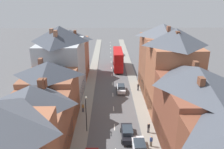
# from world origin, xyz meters

# --- Properties ---
(pavement_left) EXTENTS (2.20, 104.00, 0.14)m
(pavement_left) POSITION_xyz_m (-5.10, 38.00, 0.07)
(pavement_left) COLOR gray
(pavement_left) RESTS_ON ground
(pavement_right) EXTENTS (2.20, 104.00, 0.14)m
(pavement_right) POSITION_xyz_m (5.10, 38.00, 0.07)
(pavement_right) COLOR gray
(pavement_right) RESTS_ON ground
(centre_line_dashes) EXTENTS (0.14, 97.80, 0.01)m
(centre_line_dashes) POSITION_xyz_m (0.00, 36.00, 0.01)
(centre_line_dashes) COLOR silver
(centre_line_dashes) RESTS_ON ground
(terrace_row_left) EXTENTS (8.00, 58.84, 14.24)m
(terrace_row_left) POSITION_xyz_m (-10.18, 18.62, 5.83)
(terrace_row_left) COLOR beige
(terrace_row_left) RESTS_ON ground
(terrace_row_right) EXTENTS (8.00, 50.93, 14.66)m
(terrace_row_right) POSITION_xyz_m (10.19, 12.60, 6.45)
(terrace_row_right) COLOR brown
(terrace_row_right) RESTS_ON ground
(double_decker_bus_lead) EXTENTS (2.74, 10.80, 5.30)m
(double_decker_bus_lead) POSITION_xyz_m (1.79, 47.45, 2.82)
(double_decker_bus_lead) COLOR red
(double_decker_bus_lead) RESTS_ON ground
(car_near_silver) EXTENTS (1.90, 4.20, 1.68)m
(car_near_silver) POSITION_xyz_m (3.10, 12.06, 0.85)
(car_near_silver) COLOR silver
(car_near_silver) RESTS_ON ground
(car_parked_left_a) EXTENTS (1.90, 4.43, 1.67)m
(car_parked_left_a) POSITION_xyz_m (1.80, 15.27, 0.84)
(car_parked_left_a) COLOR black
(car_parked_left_a) RESTS_ON ground
(car_mid_black) EXTENTS (1.90, 4.12, 1.66)m
(car_mid_black) POSITION_xyz_m (3.10, 62.07, 0.84)
(car_mid_black) COLOR black
(car_mid_black) RESTS_ON ground
(car_mid_white) EXTENTS (1.90, 4.28, 1.61)m
(car_mid_white) POSITION_xyz_m (1.80, 31.51, 0.81)
(car_mid_white) COLOR silver
(car_mid_white) RESTS_ON ground
(pedestrian_mid_left) EXTENTS (0.36, 0.22, 1.61)m
(pedestrian_mid_left) POSITION_xyz_m (4.85, 13.10, 1.03)
(pedestrian_mid_left) COLOR brown
(pedestrian_mid_left) RESTS_ON pavement_right
(pedestrian_mid_right) EXTENTS (0.36, 0.22, 1.61)m
(pedestrian_mid_right) POSITION_xyz_m (5.06, 16.30, 1.03)
(pedestrian_mid_right) COLOR #23232D
(pedestrian_mid_right) RESTS_ON pavement_right
(pedestrian_far_left) EXTENTS (0.36, 0.22, 1.61)m
(pedestrian_far_left) POSITION_xyz_m (-5.44, 22.70, 1.03)
(pedestrian_far_left) COLOR #3D4256
(pedestrian_far_left) RESTS_ON pavement_left
(pedestrian_far_right) EXTENTS (0.36, 0.22, 1.61)m
(pedestrian_far_right) POSITION_xyz_m (5.52, 31.77, 1.03)
(pedestrian_far_right) COLOR #23232D
(pedestrian_far_right) RESTS_ON pavement_right
(street_lamp) EXTENTS (0.20, 1.12, 5.50)m
(street_lamp) POSITION_xyz_m (-4.25, 17.01, 3.24)
(street_lamp) COLOR black
(street_lamp) RESTS_ON ground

